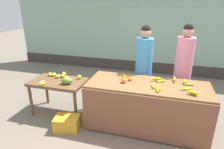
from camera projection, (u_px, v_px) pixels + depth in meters
name	position (u px, v px, depth m)	size (l,w,h in m)	color
ground_plane	(128.00, 123.00, 3.75)	(24.00, 24.00, 0.00)	#756B5B
market_wall_back	(149.00, 28.00, 6.05)	(9.35, 0.23, 2.93)	#8CB299
fruit_stall_counter	(146.00, 106.00, 3.50)	(2.13, 0.85, 0.87)	brown
side_table_wooden	(58.00, 85.00, 3.91)	(1.09, 0.65, 0.72)	brown
banana_bunch_pile	(171.00, 85.00, 3.26)	(0.73, 0.65, 0.07)	yellow
orange_pile	(125.00, 79.00, 3.46)	(0.19, 0.24, 0.09)	orange
mango_papaya_pile	(61.00, 79.00, 3.83)	(0.79, 0.70, 0.14)	#D3E048
vendor_woman_blue_shirt	(144.00, 69.00, 3.98)	(0.34, 0.34, 1.80)	#33333D
vendor_woman_pink_shirt	(183.00, 70.00, 3.85)	(0.34, 0.34, 1.84)	#33333D
produce_crate	(67.00, 123.00, 3.51)	(0.44, 0.32, 0.26)	gold
produce_sack	(109.00, 89.00, 4.64)	(0.36, 0.30, 0.48)	maroon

